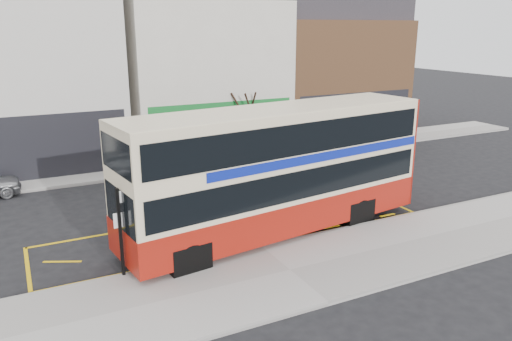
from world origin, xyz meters
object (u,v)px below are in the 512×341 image
car_white (284,146)px  street_tree_right (242,100)px  car_grey (192,165)px  bus_stop_post (122,223)px  double_decker_bus (278,169)px

car_white → street_tree_right: size_ratio=1.05×
car_white → street_tree_right: 3.45m
car_grey → car_white: size_ratio=0.78×
street_tree_right → car_grey: bearing=-145.5°
bus_stop_post → street_tree_right: 14.80m
double_decker_bus → car_grey: bearing=85.9°
bus_stop_post → car_grey: size_ratio=0.69×
car_white → bus_stop_post: bearing=133.6°
street_tree_right → car_white: bearing=-40.7°
bus_stop_post → street_tree_right: bearing=48.8°
car_grey → car_white: bearing=-82.1°
double_decker_bus → car_white: bearing=51.6°
double_decker_bus → car_white: double_decker_bus is taller
double_decker_bus → car_white: 10.58m
bus_stop_post → street_tree_right: size_ratio=0.56×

